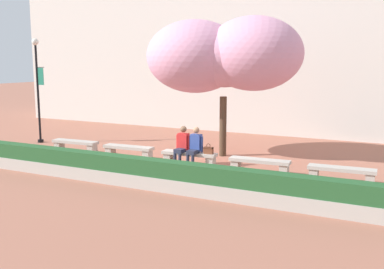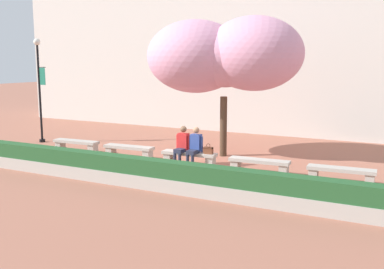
{
  "view_description": "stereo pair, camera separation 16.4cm",
  "coord_description": "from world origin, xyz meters",
  "px_view_note": "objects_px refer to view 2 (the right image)",
  "views": [
    {
      "loc": [
        6.49,
        -12.81,
        3.39
      ],
      "look_at": [
        -0.0,
        0.2,
        1.0
      ],
      "focal_mm": 42.0,
      "sensor_mm": 36.0,
      "label": 1
    },
    {
      "loc": [
        6.63,
        -12.73,
        3.39
      ],
      "look_at": [
        -0.0,
        0.2,
        1.0
      ],
      "focal_mm": 42.0,
      "sensor_mm": 36.0,
      "label": 2
    }
  ],
  "objects_px": {
    "stone_bench_west_end": "(76,144)",
    "person_seated_right": "(195,145)",
    "cherry_tree_main": "(223,56)",
    "lamp_post_with_banner": "(39,81)",
    "stone_bench_east_end": "(341,173)",
    "handbag": "(208,150)",
    "stone_bench_near_east": "(259,164)",
    "person_seated_left": "(182,144)",
    "stone_bench_near_west": "(129,150)",
    "stone_bench_center": "(189,156)"
  },
  "relations": [
    {
      "from": "person_seated_left",
      "to": "handbag",
      "type": "xyz_separation_m",
      "value": [
        0.92,
        0.06,
        -0.12
      ]
    },
    {
      "from": "stone_bench_near_east",
      "to": "person_seated_right",
      "type": "relative_size",
      "value": 1.45
    },
    {
      "from": "stone_bench_east_end",
      "to": "person_seated_right",
      "type": "distance_m",
      "value": 4.57
    },
    {
      "from": "stone_bench_near_east",
      "to": "stone_bench_east_end",
      "type": "bearing_deg",
      "value": 0.0
    },
    {
      "from": "stone_bench_west_end",
      "to": "person_seated_left",
      "type": "relative_size",
      "value": 1.45
    },
    {
      "from": "stone_bench_near_west",
      "to": "cherry_tree_main",
      "type": "xyz_separation_m",
      "value": [
        2.72,
        1.91,
        3.26
      ]
    },
    {
      "from": "stone_bench_center",
      "to": "handbag",
      "type": "xyz_separation_m",
      "value": [
        0.68,
        0.01,
        0.27
      ]
    },
    {
      "from": "stone_bench_center",
      "to": "stone_bench_near_west",
      "type": "bearing_deg",
      "value": 180.0
    },
    {
      "from": "handbag",
      "to": "cherry_tree_main",
      "type": "height_order",
      "value": "cherry_tree_main"
    },
    {
      "from": "stone_bench_east_end",
      "to": "person_seated_left",
      "type": "height_order",
      "value": "person_seated_left"
    },
    {
      "from": "lamp_post_with_banner",
      "to": "stone_bench_west_end",
      "type": "bearing_deg",
      "value": -19.93
    },
    {
      "from": "cherry_tree_main",
      "to": "lamp_post_with_banner",
      "type": "xyz_separation_m",
      "value": [
        -7.84,
        -0.92,
        -1.0
      ]
    },
    {
      "from": "stone_bench_west_end",
      "to": "cherry_tree_main",
      "type": "distance_m",
      "value": 6.36
    },
    {
      "from": "stone_bench_near_west",
      "to": "handbag",
      "type": "distance_m",
      "value": 3.09
    },
    {
      "from": "stone_bench_west_end",
      "to": "lamp_post_with_banner",
      "type": "height_order",
      "value": "lamp_post_with_banner"
    },
    {
      "from": "person_seated_left",
      "to": "cherry_tree_main",
      "type": "height_order",
      "value": "cherry_tree_main"
    },
    {
      "from": "stone_bench_near_west",
      "to": "person_seated_right",
      "type": "xyz_separation_m",
      "value": [
        2.62,
        -0.05,
        0.39
      ]
    },
    {
      "from": "person_seated_left",
      "to": "handbag",
      "type": "height_order",
      "value": "person_seated_left"
    },
    {
      "from": "cherry_tree_main",
      "to": "handbag",
      "type": "bearing_deg",
      "value": -79.38
    },
    {
      "from": "handbag",
      "to": "person_seated_right",
      "type": "bearing_deg",
      "value": -172.56
    },
    {
      "from": "stone_bench_near_east",
      "to": "lamp_post_with_banner",
      "type": "bearing_deg",
      "value": 174.29
    },
    {
      "from": "stone_bench_near_east",
      "to": "lamp_post_with_banner",
      "type": "relative_size",
      "value": 0.43
    },
    {
      "from": "stone_bench_near_east",
      "to": "cherry_tree_main",
      "type": "xyz_separation_m",
      "value": [
        -2.06,
        1.91,
        3.26
      ]
    },
    {
      "from": "stone_bench_west_end",
      "to": "person_seated_right",
      "type": "relative_size",
      "value": 1.45
    },
    {
      "from": "stone_bench_near_west",
      "to": "stone_bench_east_end",
      "type": "xyz_separation_m",
      "value": [
        7.17,
        0.0,
        0.0
      ]
    },
    {
      "from": "stone_bench_west_end",
      "to": "stone_bench_east_end",
      "type": "bearing_deg",
      "value": 0.0
    },
    {
      "from": "person_seated_left",
      "to": "handbag",
      "type": "relative_size",
      "value": 3.81
    },
    {
      "from": "person_seated_left",
      "to": "lamp_post_with_banner",
      "type": "distance_m",
      "value": 7.59
    },
    {
      "from": "stone_bench_near_east",
      "to": "person_seated_left",
      "type": "distance_m",
      "value": 2.66
    },
    {
      "from": "stone_bench_center",
      "to": "cherry_tree_main",
      "type": "xyz_separation_m",
      "value": [
        0.33,
        1.91,
        3.26
      ]
    },
    {
      "from": "stone_bench_east_end",
      "to": "handbag",
      "type": "xyz_separation_m",
      "value": [
        -4.1,
        0.01,
        0.27
      ]
    },
    {
      "from": "person_seated_left",
      "to": "cherry_tree_main",
      "type": "relative_size",
      "value": 0.23
    },
    {
      "from": "person_seated_right",
      "to": "person_seated_left",
      "type": "bearing_deg",
      "value": -180.0
    },
    {
      "from": "stone_bench_west_end",
      "to": "stone_bench_east_end",
      "type": "height_order",
      "value": "same"
    },
    {
      "from": "stone_bench_near_east",
      "to": "stone_bench_east_end",
      "type": "relative_size",
      "value": 1.0
    },
    {
      "from": "cherry_tree_main",
      "to": "stone_bench_west_end",
      "type": "bearing_deg",
      "value": -159.51
    },
    {
      "from": "person_seated_right",
      "to": "lamp_post_with_banner",
      "type": "height_order",
      "value": "lamp_post_with_banner"
    },
    {
      "from": "person_seated_left",
      "to": "person_seated_right",
      "type": "distance_m",
      "value": 0.47
    },
    {
      "from": "stone_bench_west_end",
      "to": "stone_bench_near_west",
      "type": "xyz_separation_m",
      "value": [
        2.39,
        0.0,
        0.0
      ]
    },
    {
      "from": "stone_bench_near_east",
      "to": "cherry_tree_main",
      "type": "height_order",
      "value": "cherry_tree_main"
    },
    {
      "from": "stone_bench_center",
      "to": "person_seated_right",
      "type": "relative_size",
      "value": 1.45
    },
    {
      "from": "stone_bench_west_end",
      "to": "stone_bench_near_east",
      "type": "xyz_separation_m",
      "value": [
        7.17,
        0.0,
        0.0
      ]
    },
    {
      "from": "cherry_tree_main",
      "to": "stone_bench_east_end",
      "type": "bearing_deg",
      "value": -23.2
    },
    {
      "from": "stone_bench_center",
      "to": "lamp_post_with_banner",
      "type": "xyz_separation_m",
      "value": [
        -7.51,
        0.99,
        2.26
      ]
    },
    {
      "from": "stone_bench_west_end",
      "to": "stone_bench_near_west",
      "type": "relative_size",
      "value": 1.0
    },
    {
      "from": "handbag",
      "to": "stone_bench_west_end",
      "type": "bearing_deg",
      "value": -179.94
    },
    {
      "from": "cherry_tree_main",
      "to": "lamp_post_with_banner",
      "type": "relative_size",
      "value": 1.28
    },
    {
      "from": "stone_bench_near_west",
      "to": "person_seated_right",
      "type": "distance_m",
      "value": 2.65
    },
    {
      "from": "person_seated_right",
      "to": "handbag",
      "type": "bearing_deg",
      "value": 7.44
    },
    {
      "from": "stone_bench_near_east",
      "to": "stone_bench_east_end",
      "type": "height_order",
      "value": "same"
    }
  ]
}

